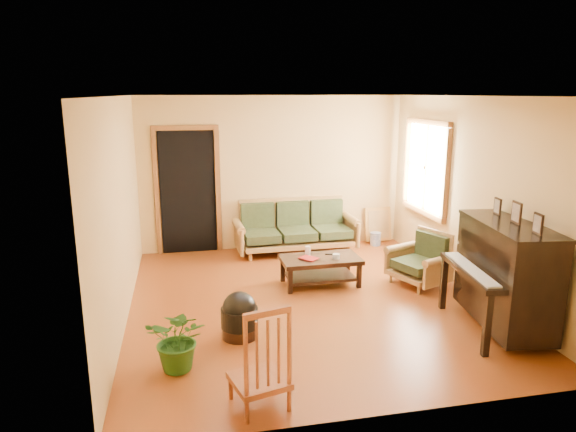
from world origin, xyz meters
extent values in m
plane|color=#682B0D|center=(0.00, 0.00, 0.00)|extent=(5.00, 5.00, 0.00)
cube|color=black|center=(-1.45, 2.48, 1.02)|extent=(1.08, 0.16, 2.05)
cube|color=white|center=(2.21, 1.30, 1.50)|extent=(0.12, 1.36, 1.46)
cube|color=olive|center=(0.32, 2.11, 0.44)|extent=(2.06, 0.91, 0.87)
cube|color=black|center=(0.31, 0.54, 0.20)|extent=(1.11, 0.62, 0.40)
cube|color=olive|center=(1.66, 0.26, 0.38)|extent=(0.95, 0.97, 0.76)
cube|color=black|center=(1.98, -1.23, 0.62)|extent=(1.01, 1.51, 1.25)
cylinder|color=black|center=(-0.98, -0.83, 0.20)|extent=(0.53, 0.53, 0.39)
cube|color=brown|center=(-0.96, -2.14, 0.48)|extent=(0.56, 0.59, 0.96)
cube|color=gold|center=(1.90, 2.41, 0.33)|extent=(0.49, 0.13, 0.65)
cylinder|color=#344D9C|center=(1.78, 2.19, 0.12)|extent=(0.24, 0.24, 0.23)
imported|color=#225016|center=(-1.63, -1.40, 0.32)|extent=(0.72, 0.67, 0.65)
imported|color=maroon|center=(0.06, 0.43, 0.41)|extent=(0.29, 0.30, 0.02)
cylinder|color=white|center=(0.16, 0.67, 0.47)|extent=(0.10, 0.10, 0.13)
cylinder|color=white|center=(0.51, 0.44, 0.43)|extent=(0.13, 0.13, 0.07)
cube|color=black|center=(0.48, 0.63, 0.41)|extent=(0.14, 0.07, 0.01)
camera|label=1|loc=(-1.52, -6.05, 2.64)|focal=32.00mm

